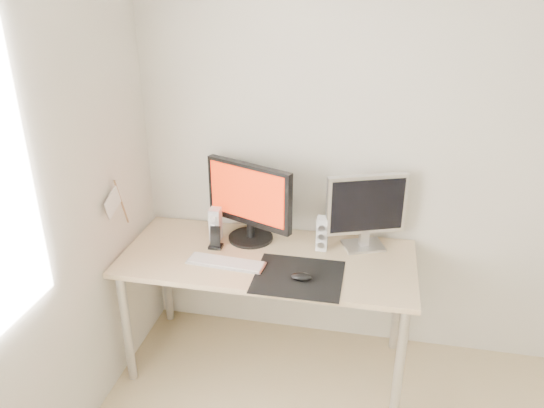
{
  "coord_description": "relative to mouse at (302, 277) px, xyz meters",
  "views": [
    {
      "loc": [
        -0.4,
        -1.1,
        2.18
      ],
      "look_at": [
        -0.92,
        1.46,
        1.01
      ],
      "focal_mm": 35.0,
      "sensor_mm": 36.0,
      "label": 1
    }
  ],
  "objects": [
    {
      "name": "wall_back",
      "position": [
        0.71,
        0.58,
        0.5
      ],
      "size": [
        3.5,
        0.0,
        3.5
      ],
      "primitive_type": "plane",
      "rotation": [
        1.57,
        0.0,
        0.0
      ],
      "color": "white",
      "rests_on": "ground"
    },
    {
      "name": "mousepad",
      "position": [
        -0.02,
        0.03,
        -0.02
      ],
      "size": [
        0.45,
        0.4,
        0.0
      ],
      "primitive_type": "cube",
      "color": "black",
      "rests_on": "desk"
    },
    {
      "name": "mouse",
      "position": [
        0.0,
        0.0,
        0.0
      ],
      "size": [
        0.11,
        0.06,
        0.04
      ],
      "primitive_type": "ellipsoid",
      "color": "black",
      "rests_on": "mousepad"
    },
    {
      "name": "desk",
      "position": [
        -0.22,
        0.21,
        -0.1
      ],
      "size": [
        1.6,
        0.7,
        0.73
      ],
      "color": "#D1B587",
      "rests_on": "ground"
    },
    {
      "name": "main_monitor",
      "position": [
        -0.36,
        0.38,
        0.23
      ],
      "size": [
        0.52,
        0.34,
        0.47
      ],
      "color": "black",
      "rests_on": "desk"
    },
    {
      "name": "second_monitor",
      "position": [
        0.29,
        0.42,
        0.22
      ],
      "size": [
        0.43,
        0.23,
        0.43
      ],
      "color": "silver",
      "rests_on": "desk"
    },
    {
      "name": "speaker_left",
      "position": [
        -0.55,
        0.34,
        0.07
      ],
      "size": [
        0.06,
        0.08,
        0.19
      ],
      "color": "white",
      "rests_on": "desk"
    },
    {
      "name": "speaker_right",
      "position": [
        0.06,
        0.35,
        0.07
      ],
      "size": [
        0.06,
        0.08,
        0.19
      ],
      "color": "white",
      "rests_on": "desk"
    },
    {
      "name": "keyboard",
      "position": [
        -0.42,
        0.08,
        -0.01
      ],
      "size": [
        0.43,
        0.15,
        0.02
      ],
      "color": "#B4B5B7",
      "rests_on": "desk"
    },
    {
      "name": "phone_dock",
      "position": [
        -0.53,
        0.24,
        0.02
      ],
      "size": [
        0.07,
        0.06,
        0.13
      ],
      "color": "black",
      "rests_on": "desk"
    },
    {
      "name": "pennant",
      "position": [
        -1.01,
        0.06,
        0.3
      ],
      "size": [
        0.01,
        0.23,
        0.29
      ],
      "color": "#A57F54",
      "rests_on": "wall_left"
    }
  ]
}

